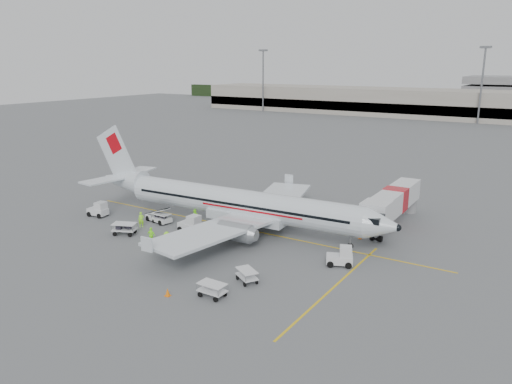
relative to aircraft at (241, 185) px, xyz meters
The scene contains 24 objects.
ground 5.08m from the aircraft, 30.51° to the left, with size 360.00×360.00×0.00m, color #56595B.
stripe_lead 5.07m from the aircraft, 30.51° to the left, with size 44.00×0.20×0.01m, color yellow.
stripe_cross 17.16m from the aircraft, 28.10° to the right, with size 0.20×20.00×0.01m, color yellow.
terminal_west 136.14m from the aircraft, 106.88° to the left, with size 110.00×22.00×9.00m, color gray, non-canonical shape.
treeline 175.29m from the aircraft, 89.85° to the left, with size 300.00×3.00×6.00m, color black, non-canonical shape.
mast_west 137.33m from the aircraft, 120.45° to the left, with size 3.20×1.20×22.00m, color slate, non-canonical shape.
mast_center 118.55m from the aircraft, 87.35° to the left, with size 3.20×1.20×22.00m, color slate, non-canonical shape.
aircraft is the anchor object (origin of this frame).
jet_bridge 17.33m from the aircraft, 36.83° to the left, with size 3.06×16.31×4.28m, color silver, non-canonical shape.
belt_loader 10.64m from the aircraft, 163.50° to the right, with size 4.51×1.69×2.44m, color silver, non-canonical shape.
tug_fore 14.13m from the aircraft, 15.35° to the right, with size 2.34×1.34×1.81m, color silver, non-canonical shape.
tug_mid 6.91m from the aircraft, 139.96° to the right, with size 2.45×1.40×1.89m, color silver, non-canonical shape.
tug_aft 18.34m from the aircraft, 163.63° to the right, with size 2.33×1.33×1.80m, color silver, non-canonical shape.
cart_loaded_a 13.21m from the aircraft, 139.91° to the right, with size 2.43×1.44×1.27m, color silver, non-canonical shape.
cart_loaded_b 10.47m from the aircraft, 161.93° to the right, with size 2.09×1.24×1.09m, color silver, non-canonical shape.
cart_empty_a 16.92m from the aircraft, 64.12° to the right, with size 2.20×1.30×1.15m, color silver, non-canonical shape.
cart_empty_b 14.25m from the aircraft, 54.18° to the right, with size 2.09×1.24×1.09m, color silver, non-canonical shape.
cone_nose 13.63m from the aircraft, 18.58° to the left, with size 0.35×0.35×0.57m, color orange.
cone_port 14.13m from the aircraft, 84.84° to the left, with size 0.34×0.34×0.56m, color orange.
cone_stbd 17.57m from the aircraft, 76.08° to the right, with size 0.41×0.41×0.67m, color orange.
crew_a 11.92m from the aircraft, 152.13° to the right, with size 0.63×0.41×1.72m, color #88E920.
crew_b 7.02m from the aircraft, 167.41° to the right, with size 0.82×0.64×1.68m, color #88E920.
crew_c 9.97m from the aircraft, 110.60° to the right, with size 1.05×0.60×1.62m, color #88E920.
crew_d 10.79m from the aircraft, 122.25° to the right, with size 0.98×0.41×1.67m, color #88E920.
Camera 1 is at (28.51, -43.25, 17.73)m, focal length 35.00 mm.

